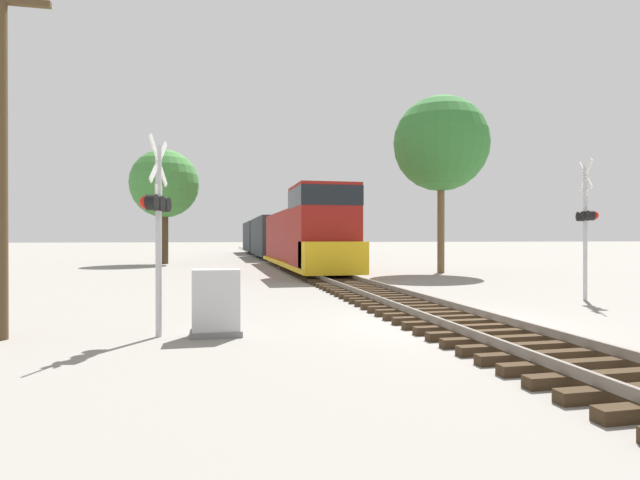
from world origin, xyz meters
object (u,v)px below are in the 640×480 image
tree_far_right (441,144)px  crossing_signal_near (157,214)px  tree_deep_background (321,210)px  tree_mid_background (164,184)px  crossing_signal_far (586,220)px  freight_train (274,237)px  relay_cabinet (216,303)px

tree_far_right → crossing_signal_near: bearing=-131.2°
crossing_signal_near → tree_deep_background: tree_deep_background is taller
tree_far_right → tree_mid_background: (-15.72, 12.87, -1.20)m
crossing_signal_far → freight_train: bearing=28.6°
crossing_signal_near → crossing_signal_far: crossing_signal_far is taller
tree_mid_background → tree_far_right: bearing=-39.3°
crossing_signal_near → relay_cabinet: 2.10m
freight_train → tree_mid_background: tree_mid_background is taller
tree_mid_background → relay_cabinet: bearing=-82.8°
tree_deep_background → crossing_signal_near: bearing=-106.1°
crossing_signal_near → crossing_signal_far: size_ratio=0.90×
freight_train → relay_cabinet: freight_train is taller
crossing_signal_near → tree_mid_background: bearing=-160.9°
crossing_signal_near → tree_deep_background: bearing=178.1°
relay_cabinet → tree_mid_background: (-3.56, 28.21, 5.22)m
freight_train → tree_far_right: size_ratio=4.81×
crossing_signal_near → crossing_signal_far: bearing=118.3°
tree_far_right → tree_mid_background: size_ratio=1.15×
crossing_signal_near → tree_mid_background: (-2.43, 28.02, 3.46)m
freight_train → tree_mid_background: 10.81m
relay_cabinet → tree_far_right: tree_far_right is taller
crossing_signal_near → tree_mid_background: tree_mid_background is taller
tree_mid_background → tree_deep_background: bearing=48.3°
freight_train → crossing_signal_near: bearing=-100.7°
freight_train → crossing_signal_far: size_ratio=10.77×
freight_train → tree_deep_background: 14.48m
freight_train → crossing_signal_near: freight_train is taller
freight_train → tree_mid_background: size_ratio=5.54×
crossing_signal_far → tree_deep_background: tree_deep_background is taller
tree_mid_background → tree_deep_background: 23.40m
crossing_signal_far → tree_far_right: bearing=12.5°
tree_far_right → tree_deep_background: bearing=90.3°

